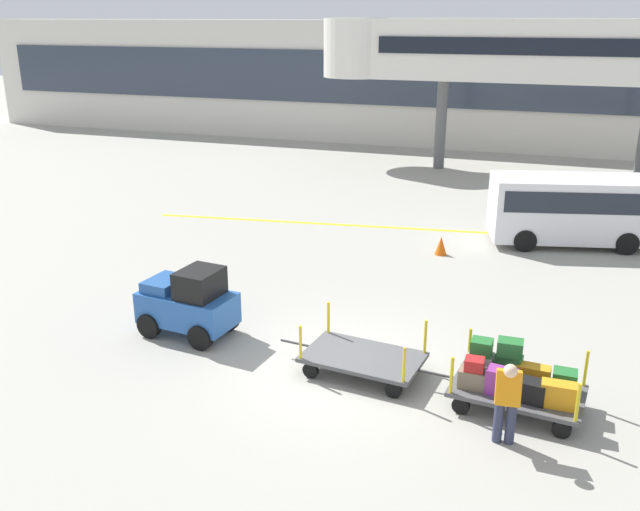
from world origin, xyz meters
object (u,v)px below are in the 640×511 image
baggage_tug (189,303)px  baggage_handler (507,399)px  shuttle_van (572,205)px  baggage_cart_middle (515,380)px  baggage_cart_lead (363,358)px  safety_cone_far (441,246)px

baggage_tug → baggage_handler: size_ratio=1.41×
baggage_handler → shuttle_van: size_ratio=0.31×
baggage_cart_middle → shuttle_van: (0.84, 10.40, 0.67)m
baggage_cart_lead → shuttle_van: bearing=69.5°
baggage_cart_middle → baggage_handler: size_ratio=1.96×
baggage_cart_lead → baggage_cart_middle: size_ratio=1.00×
baggage_cart_middle → safety_cone_far: bearing=108.7°
baggage_tug → safety_cone_far: (4.34, 7.29, -0.48)m
baggage_handler → baggage_cart_middle: bearing=87.3°
baggage_tug → baggage_cart_lead: bearing=-6.3°
baggage_tug → safety_cone_far: baggage_tug is taller
baggage_cart_lead → baggage_tug: bearing=173.7°
baggage_cart_middle → safety_cone_far: baggage_cart_middle is taller
safety_cone_far → baggage_handler: bearing=-74.0°
baggage_tug → baggage_cart_middle: 7.11m
baggage_cart_lead → shuttle_van: shuttle_van is taller
baggage_cart_lead → baggage_handler: 3.30m
baggage_handler → safety_cone_far: size_ratio=2.84×
baggage_tug → baggage_handler: baggage_tug is taller
baggage_cart_lead → baggage_handler: bearing=-28.3°
baggage_cart_lead → shuttle_van: (3.77, 10.08, 0.89)m
baggage_cart_lead → shuttle_van: 10.80m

